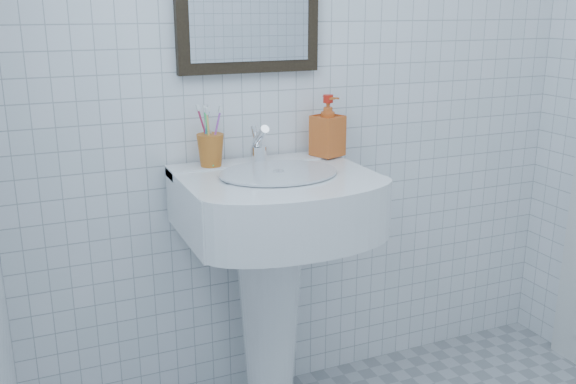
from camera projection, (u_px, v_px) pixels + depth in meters
name	position (u px, v px, depth m)	size (l,w,h in m)	color
wall_back	(314.00, 67.00, 2.30)	(2.20, 0.02, 2.50)	white
washbasin	(272.00, 256.00, 2.19)	(0.62, 0.45, 0.95)	white
faucet	(259.00, 147.00, 2.19)	(0.06, 0.12, 0.14)	white
toothbrush_cup	(211.00, 150.00, 2.14)	(0.09, 0.09, 0.11)	#C0641F
soap_dispenser	(328.00, 126.00, 2.27)	(0.10, 0.10, 0.21)	red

